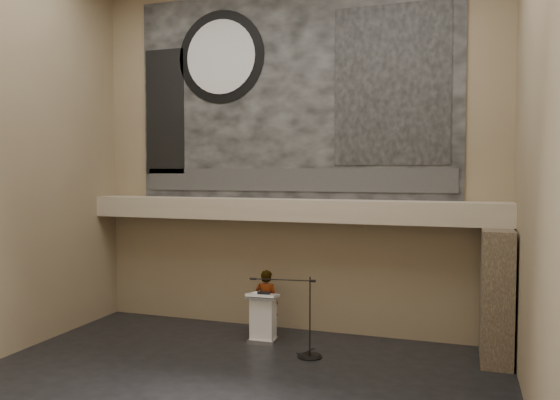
% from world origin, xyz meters
% --- Properties ---
extents(floor, '(10.00, 10.00, 0.00)m').
position_xyz_m(floor, '(0.00, 0.00, 0.00)').
color(floor, black).
rests_on(floor, ground).
extents(wall_back, '(10.00, 0.02, 8.50)m').
position_xyz_m(wall_back, '(0.00, 4.00, 4.25)').
color(wall_back, '#836D53').
rests_on(wall_back, floor).
extents(wall_front, '(10.00, 0.02, 8.50)m').
position_xyz_m(wall_front, '(0.00, -4.00, 4.25)').
color(wall_front, '#836D53').
rests_on(wall_front, floor).
extents(wall_right, '(0.02, 8.00, 8.50)m').
position_xyz_m(wall_right, '(5.00, 0.00, 4.25)').
color(wall_right, '#836D53').
rests_on(wall_right, floor).
extents(soffit, '(10.00, 0.80, 0.50)m').
position_xyz_m(soffit, '(0.00, 3.60, 2.95)').
color(soffit, tan).
rests_on(soffit, wall_back).
extents(sprinkler_left, '(0.04, 0.04, 0.06)m').
position_xyz_m(sprinkler_left, '(-1.60, 3.55, 2.67)').
color(sprinkler_left, '#B2893D').
rests_on(sprinkler_left, soffit).
extents(sprinkler_right, '(0.04, 0.04, 0.06)m').
position_xyz_m(sprinkler_right, '(1.90, 3.55, 2.67)').
color(sprinkler_right, '#B2893D').
rests_on(sprinkler_right, soffit).
extents(banner, '(8.00, 0.05, 5.00)m').
position_xyz_m(banner, '(0.00, 3.97, 5.70)').
color(banner, black).
rests_on(banner, wall_back).
extents(banner_text_strip, '(7.76, 0.02, 0.55)m').
position_xyz_m(banner_text_strip, '(0.00, 3.93, 3.65)').
color(banner_text_strip, '#2E2E2E').
rests_on(banner_text_strip, banner).
extents(banner_clock_rim, '(2.30, 0.02, 2.30)m').
position_xyz_m(banner_clock_rim, '(-1.80, 3.93, 6.70)').
color(banner_clock_rim, black).
rests_on(banner_clock_rim, banner).
extents(banner_clock_face, '(1.84, 0.02, 1.84)m').
position_xyz_m(banner_clock_face, '(-1.80, 3.91, 6.70)').
color(banner_clock_face, silver).
rests_on(banner_clock_face, banner).
extents(banner_building_print, '(2.60, 0.02, 3.60)m').
position_xyz_m(banner_building_print, '(2.40, 3.93, 5.80)').
color(banner_building_print, black).
rests_on(banner_building_print, banner).
extents(banner_brick_print, '(1.10, 0.02, 3.20)m').
position_xyz_m(banner_brick_print, '(-3.40, 3.93, 5.40)').
color(banner_brick_print, black).
rests_on(banner_brick_print, banner).
extents(stone_pier, '(0.60, 1.40, 2.70)m').
position_xyz_m(stone_pier, '(4.65, 3.15, 1.35)').
color(stone_pier, '#46392B').
rests_on(stone_pier, floor).
extents(lectern, '(0.69, 0.51, 1.13)m').
position_xyz_m(lectern, '(-0.27, 2.79, 0.55)').
color(lectern, silver).
rests_on(lectern, floor).
extents(binder, '(0.35, 0.32, 0.04)m').
position_xyz_m(binder, '(-0.24, 2.75, 1.12)').
color(binder, black).
rests_on(binder, lectern).
extents(papers, '(0.26, 0.32, 0.00)m').
position_xyz_m(papers, '(-0.43, 2.80, 1.10)').
color(papers, white).
rests_on(papers, lectern).
extents(speaker_person, '(0.57, 0.37, 1.56)m').
position_xyz_m(speaker_person, '(-0.35, 3.25, 0.78)').
color(speaker_person, white).
rests_on(speaker_person, floor).
extents(mic_stand, '(1.52, 0.52, 1.68)m').
position_xyz_m(mic_stand, '(0.96, 2.15, 0.26)').
color(mic_stand, black).
rests_on(mic_stand, floor).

